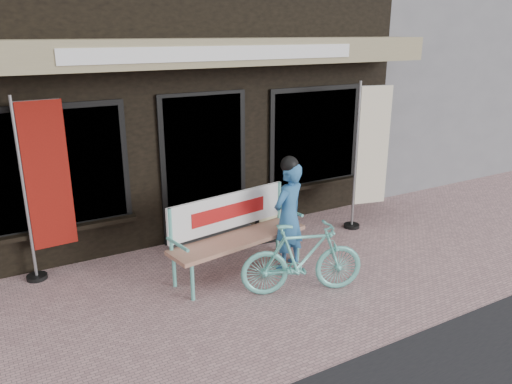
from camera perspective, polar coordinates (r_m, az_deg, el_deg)
ground at (r=6.18m, az=2.04°, el=-11.28°), size 70.00×70.00×0.00m
storefront at (r=9.96m, az=-13.65°, el=17.31°), size 7.00×6.77×6.00m
neighbor_right_near at (r=15.19m, az=19.51°, el=16.14°), size 10.00×7.00×5.60m
bench at (r=6.44m, az=-2.49°, el=-4.10°), size 1.95×0.78×1.03m
person at (r=6.50m, az=3.73°, el=-2.52°), size 0.61×0.51×1.52m
bicycle at (r=6.00m, az=5.31°, el=-7.56°), size 1.53×0.90×0.89m
nobori_red at (r=6.65m, az=-23.03°, el=0.61°), size 0.68×0.27×2.32m
nobori_cream at (r=7.96m, az=12.85°, el=4.25°), size 0.69×0.30×2.32m
menu_stand at (r=7.35m, az=1.57°, el=-2.57°), size 0.44×0.14×0.86m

